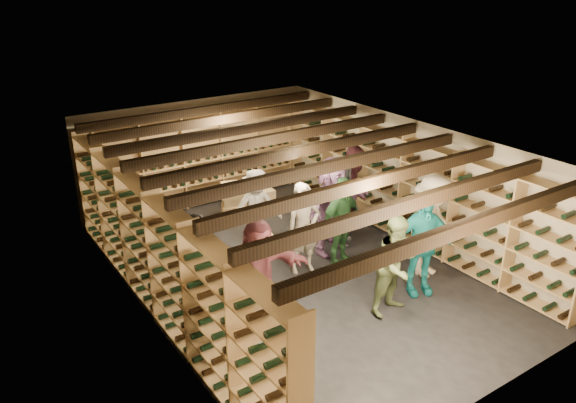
# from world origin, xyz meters

# --- Properties ---
(ground) EXTENTS (8.00, 8.00, 0.00)m
(ground) POSITION_xyz_m (0.00, 0.00, 0.00)
(ground) COLOR black
(ground) RESTS_ON ground
(walls) EXTENTS (5.52, 8.02, 2.40)m
(walls) POSITION_xyz_m (0.00, 0.00, 1.20)
(walls) COLOR tan
(walls) RESTS_ON ground
(ceiling) EXTENTS (5.50, 8.00, 0.01)m
(ceiling) POSITION_xyz_m (0.00, 0.00, 2.40)
(ceiling) COLOR beige
(ceiling) RESTS_ON walls
(ceiling_joists) EXTENTS (5.40, 7.12, 0.18)m
(ceiling_joists) POSITION_xyz_m (0.00, 0.00, 2.26)
(ceiling_joists) COLOR black
(ceiling_joists) RESTS_ON ground
(wine_rack_left) EXTENTS (0.32, 7.50, 2.15)m
(wine_rack_left) POSITION_xyz_m (-2.57, 0.00, 1.08)
(wine_rack_left) COLOR #A48350
(wine_rack_left) RESTS_ON ground
(wine_rack_right) EXTENTS (0.32, 7.50, 2.15)m
(wine_rack_right) POSITION_xyz_m (2.57, 0.00, 1.08)
(wine_rack_right) COLOR #A48350
(wine_rack_right) RESTS_ON ground
(wine_rack_back) EXTENTS (4.70, 0.30, 2.15)m
(wine_rack_back) POSITION_xyz_m (0.00, 3.83, 1.07)
(wine_rack_back) COLOR #A48350
(wine_rack_back) RESTS_ON ground
(crate_stack_left) EXTENTS (0.58, 0.48, 0.85)m
(crate_stack_left) POSITION_xyz_m (0.15, 2.62, 0.42)
(crate_stack_left) COLOR tan
(crate_stack_left) RESTS_ON ground
(crate_stack_right) EXTENTS (0.52, 0.35, 0.51)m
(crate_stack_right) POSITION_xyz_m (0.89, 2.65, 0.26)
(crate_stack_right) COLOR tan
(crate_stack_right) RESTS_ON ground
(crate_loose) EXTENTS (0.57, 0.45, 0.17)m
(crate_loose) POSITION_xyz_m (0.02, 1.30, 0.09)
(crate_loose) COLOR tan
(crate_loose) RESTS_ON ground
(person_0) EXTENTS (0.82, 0.59, 1.56)m
(person_0) POSITION_xyz_m (-2.08, -1.61, 0.78)
(person_0) COLOR black
(person_0) RESTS_ON ground
(person_1) EXTENTS (0.62, 0.48, 1.53)m
(person_1) POSITION_xyz_m (-1.81, 0.11, 0.76)
(person_1) COLOR black
(person_1) RESTS_ON ground
(person_2) EXTENTS (0.87, 0.71, 1.64)m
(person_2) POSITION_xyz_m (0.56, -1.90, 0.82)
(person_2) COLOR #505E37
(person_2) RESTS_ON ground
(person_3) EXTENTS (1.33, 0.92, 1.88)m
(person_3) POSITION_xyz_m (1.86, -1.40, 0.94)
(person_3) COLOR beige
(person_3) RESTS_ON ground
(person_4) EXTENTS (1.14, 0.80, 1.80)m
(person_4) POSITION_xyz_m (1.29, -1.71, 0.90)
(person_4) COLOR #147F84
(person_4) RESTS_ON ground
(person_5) EXTENTS (1.59, 0.68, 1.67)m
(person_5) POSITION_xyz_m (-1.31, -0.85, 0.83)
(person_5) COLOR brown
(person_5) RESTS_ON ground
(person_7) EXTENTS (0.69, 0.53, 1.68)m
(person_7) POSITION_xyz_m (0.10, -0.04, 0.84)
(person_7) COLOR gray
(person_7) RESTS_ON ground
(person_8) EXTENTS (1.04, 0.91, 1.83)m
(person_8) POSITION_xyz_m (1.95, 0.76, 0.91)
(person_8) COLOR #441B21
(person_8) RESTS_ON ground
(person_9) EXTENTS (1.12, 0.80, 1.56)m
(person_9) POSITION_xyz_m (-0.06, 1.30, 0.78)
(person_9) COLOR #AEA7A1
(person_9) RESTS_ON ground
(person_10) EXTENTS (1.06, 0.59, 1.71)m
(person_10) POSITION_xyz_m (0.80, -0.23, 0.85)
(person_10) COLOR #224925
(person_10) RESTS_ON ground
(person_11) EXTENTS (1.84, 0.98, 1.89)m
(person_11) POSITION_xyz_m (0.99, 0.29, 0.95)
(person_11) COLOR #895B8E
(person_11) RESTS_ON ground
(person_12) EXTENTS (0.90, 0.64, 1.74)m
(person_12) POSITION_xyz_m (1.42, 0.63, 0.87)
(person_12) COLOR #37393D
(person_12) RESTS_ON ground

